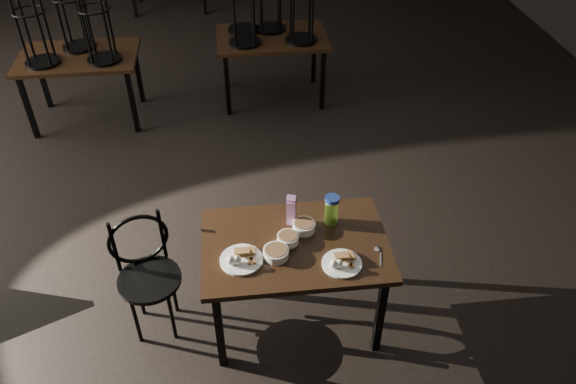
{
  "coord_description": "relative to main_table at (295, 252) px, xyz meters",
  "views": [
    {
      "loc": [
        0.45,
        -4.1,
        3.26
      ],
      "look_at": [
        0.79,
        -1.14,
        0.85
      ],
      "focal_mm": 35.0,
      "sensor_mm": 36.0,
      "label": 1
    }
  ],
  "objects": [
    {
      "name": "main_table",
      "position": [
        0.0,
        0.0,
        0.0
      ],
      "size": [
        1.2,
        0.8,
        0.75
      ],
      "color": "black",
      "rests_on": "ground"
    },
    {
      "name": "plate_left",
      "position": [
        -0.35,
        -0.12,
        0.1
      ],
      "size": [
        0.27,
        0.27,
        0.09
      ],
      "color": "white",
      "rests_on": "main_table"
    },
    {
      "name": "plate_right",
      "position": [
        0.26,
        -0.22,
        0.1
      ],
      "size": [
        0.25,
        0.25,
        0.08
      ],
      "color": "white",
      "rests_on": "main_table"
    },
    {
      "name": "bowl_near",
      "position": [
        -0.04,
        0.02,
        0.11
      ],
      "size": [
        0.14,
        0.14,
        0.06
      ],
      "color": "white",
      "rests_on": "main_table"
    },
    {
      "name": "bowl_far",
      "position": [
        0.07,
        0.12,
        0.11
      ],
      "size": [
        0.15,
        0.15,
        0.06
      ],
      "color": "white",
      "rests_on": "main_table"
    },
    {
      "name": "bowl_big",
      "position": [
        -0.13,
        -0.1,
        0.11
      ],
      "size": [
        0.16,
        0.16,
        0.06
      ],
      "color": "white",
      "rests_on": "main_table"
    },
    {
      "name": "juice_carton",
      "position": [
        0.0,
        0.2,
        0.19
      ],
      "size": [
        0.07,
        0.07,
        0.24
      ],
      "color": "#931A7B",
      "rests_on": "main_table"
    },
    {
      "name": "water_bottle",
      "position": [
        0.26,
        0.17,
        0.19
      ],
      "size": [
        0.13,
        0.13,
        0.21
      ],
      "color": "#9BE343",
      "rests_on": "main_table"
    },
    {
      "name": "spoon",
      "position": [
        0.51,
        -0.13,
        0.08
      ],
      "size": [
        0.05,
        0.18,
        0.01
      ],
      "color": "silver",
      "rests_on": "main_table"
    },
    {
      "name": "bentwood_chair",
      "position": [
        -0.99,
        0.11,
        -0.14
      ],
      "size": [
        0.46,
        0.46,
        0.89
      ],
      "rotation": [
        0.0,
        0.0,
        0.31
      ],
      "color": "black",
      "rests_on": "ground"
    },
    {
      "name": "bg_table_left",
      "position": [
        -1.88,
        2.97,
        0.11
      ],
      "size": [
        1.2,
        0.8,
        1.48
      ],
      "color": "black",
      "rests_on": "ground"
    },
    {
      "name": "bg_table_right",
      "position": [
        0.12,
        3.23,
        0.13
      ],
      "size": [
        1.2,
        0.8,
        1.48
      ],
      "color": "black",
      "rests_on": "ground"
    }
  ]
}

